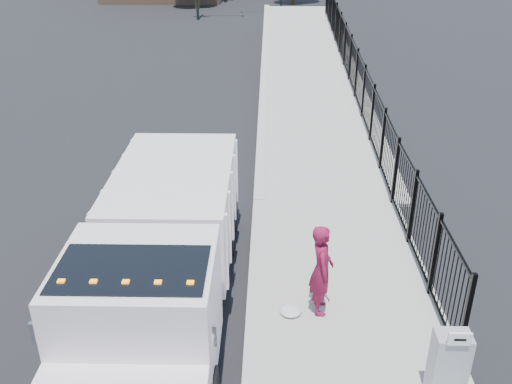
{
  "coord_description": "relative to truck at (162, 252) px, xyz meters",
  "views": [
    {
      "loc": [
        0.27,
        -9.58,
        7.16
      ],
      "look_at": [
        -0.03,
        2.0,
        1.38
      ],
      "focal_mm": 40.0,
      "sensor_mm": 36.0,
      "label": 1
    }
  ],
  "objects": [
    {
      "name": "ground",
      "position": [
        1.7,
        0.69,
        -1.45
      ],
      "size": [
        120.0,
        120.0,
        0.0
      ],
      "primitive_type": "plane",
      "color": "black",
      "rests_on": "ground"
    },
    {
      "name": "arrow_sign",
      "position": [
        4.8,
        -2.29,
        0.03
      ],
      "size": [
        0.35,
        0.04,
        0.22
      ],
      "primitive_type": "cube",
      "color": "white",
      "rests_on": "utility_cabinet"
    },
    {
      "name": "truck",
      "position": [
        0.0,
        0.0,
        0.0
      ],
      "size": [
        2.54,
        7.53,
        2.58
      ],
      "rotation": [
        0.0,
        0.0,
        0.01
      ],
      "color": "black",
      "rests_on": "ground"
    },
    {
      "name": "utility_cabinet",
      "position": [
        4.8,
        -2.07,
        -0.7
      ],
      "size": [
        0.55,
        0.4,
        1.25
      ],
      "primitive_type": "cube",
      "color": "gray",
      "rests_on": "sidewalk"
    },
    {
      "name": "worker",
      "position": [
        2.98,
        0.09,
        -0.4
      ],
      "size": [
        0.46,
        0.69,
        1.86
      ],
      "primitive_type": "imported",
      "rotation": [
        0.0,
        0.0,
        1.59
      ],
      "color": "maroon",
      "rests_on": "sidewalk"
    },
    {
      "name": "ramp",
      "position": [
        3.83,
        16.69,
        -1.45
      ],
      "size": [
        3.95,
        24.06,
        3.19
      ],
      "primitive_type": "cube",
      "rotation": [
        0.06,
        0.0,
        0.0
      ],
      "color": "#9E998E",
      "rests_on": "ground"
    },
    {
      "name": "debris",
      "position": [
        2.42,
        -0.04,
        -1.28
      ],
      "size": [
        0.43,
        0.43,
        0.11
      ],
      "primitive_type": "ellipsoid",
      "color": "silver",
      "rests_on": "sidewalk"
    },
    {
      "name": "iron_fence",
      "position": [
        5.25,
        12.69,
        -0.55
      ],
      "size": [
        0.1,
        28.0,
        1.8
      ],
      "primitive_type": "cube",
      "color": "black",
      "rests_on": "ground"
    },
    {
      "name": "curb",
      "position": [
        1.7,
        -1.31,
        -1.37
      ],
      "size": [
        0.3,
        12.0,
        0.16
      ],
      "primitive_type": "cube",
      "color": "#ADAAA3",
      "rests_on": "ground"
    },
    {
      "name": "sidewalk",
      "position": [
        3.63,
        -1.31,
        -1.39
      ],
      "size": [
        3.55,
        12.0,
        0.12
      ],
      "primitive_type": "cube",
      "color": "#9E998E",
      "rests_on": "ground"
    }
  ]
}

